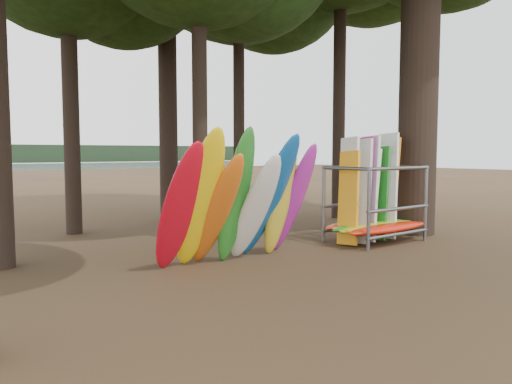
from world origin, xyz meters
TOP-DOWN VIEW (x-y plane):
  - ground at (0.00, 0.00)m, footprint 120.00×120.00m
  - kayak_row at (-1.86, 0.34)m, footprint 3.91×1.98m
  - storage_rack at (2.47, 0.33)m, footprint 3.07×1.50m

SIDE VIEW (x-z plane):
  - ground at x=0.00m, z-range 0.00..0.00m
  - storage_rack at x=2.47m, z-range -0.49..2.43m
  - kayak_row at x=-1.86m, z-range -0.20..2.83m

